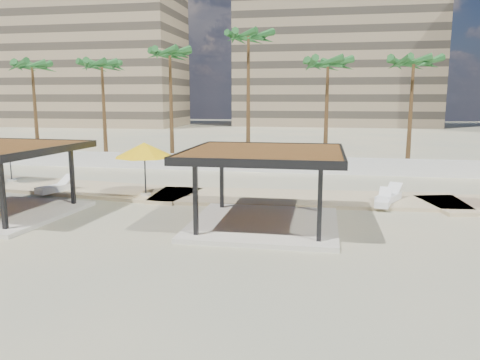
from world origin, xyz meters
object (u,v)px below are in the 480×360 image
object	(u,v)px
lounger_c	(384,201)
lounger_a	(55,188)
lounger_b	(389,197)
pavilion_central	(264,181)

from	to	relation	value
lounger_c	lounger_a	bearing A→B (deg)	102.52
lounger_a	lounger_b	world-z (taller)	lounger_a
pavilion_central	lounger_c	bearing A→B (deg)	38.34
pavilion_central	lounger_c	size ratio (longest dim) A/B	3.18
pavilion_central	lounger_b	world-z (taller)	pavilion_central
pavilion_central	lounger_c	world-z (taller)	pavilion_central
lounger_b	pavilion_central	bearing A→B (deg)	158.80
pavilion_central	lounger_b	distance (m)	7.86
lounger_c	pavilion_central	bearing A→B (deg)	141.52
lounger_c	lounger_b	bearing A→B (deg)	-7.64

